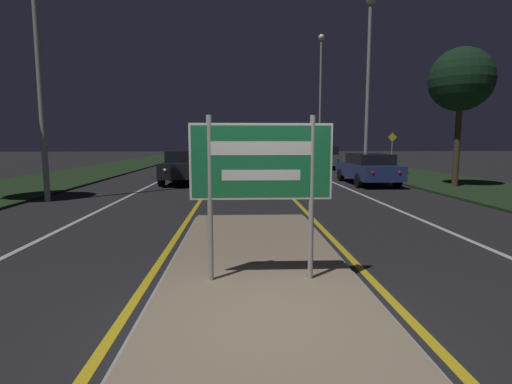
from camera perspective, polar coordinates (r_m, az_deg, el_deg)
name	(u,v)px	position (r m, az deg, el deg)	size (l,w,h in m)	color
ground_plane	(268,335)	(4.22, 1.78, -19.70)	(160.00, 160.00, 0.00)	#232326
median_island	(261,283)	(5.44, 0.70, -12.89)	(2.73, 9.53, 0.10)	#999993
verge_left	(82,174)	(25.54, -23.63, 2.35)	(5.00, 100.00, 0.08)	#1E3319
verge_right	(400,173)	(25.76, 19.88, 2.56)	(5.00, 100.00, 0.08)	#1E3319
centre_line_yellow_left	(221,169)	(28.84, -5.00, 3.33)	(0.12, 70.00, 0.01)	gold
centre_line_yellow_right	(264,169)	(28.87, 1.18, 3.36)	(0.12, 70.00, 0.01)	gold
lane_line_white_left	(184,169)	(29.08, -10.22, 3.28)	(0.12, 70.00, 0.01)	silver
lane_line_white_right	(301,169)	(29.16, 6.39, 3.35)	(0.12, 70.00, 0.01)	silver
edge_line_white_left	(142,169)	(29.63, -15.99, 3.18)	(0.10, 70.00, 0.01)	silver
edge_line_white_right	(341,168)	(29.77, 12.11, 3.32)	(0.10, 70.00, 0.01)	silver
highway_sign	(261,169)	(5.11, 0.73, 3.37)	(1.83, 0.07, 2.14)	#9E9E99
streetlight_right_near	(369,61)	(21.44, 15.81, 17.59)	(0.53, 0.53, 9.07)	#9E9E99
streetlight_right_far	(321,84)	(34.71, 9.21, 15.05)	(0.53, 0.53, 10.69)	#9E9E99
car_receding_0	(368,168)	(18.86, 15.66, 3.31)	(1.87, 4.84, 1.39)	navy
car_receding_1	(324,157)	(29.07, 9.65, 4.91)	(1.85, 4.24, 1.59)	#4C514C
car_receding_2	(269,153)	(40.44, 1.81, 5.60)	(1.94, 4.45, 1.56)	silver
car_receding_3	(259,151)	(53.78, 0.38, 5.89)	(1.88, 4.58, 1.39)	maroon
car_approaching_0	(185,166)	(18.89, -10.04, 3.65)	(1.96, 4.21, 1.50)	black
warning_sign	(392,148)	(28.21, 18.86, 6.04)	(0.60, 0.06, 2.45)	#9E9E99
roadside_palm_right	(461,80)	(18.61, 27.25, 14.01)	(2.53, 2.53, 5.60)	#4C3823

